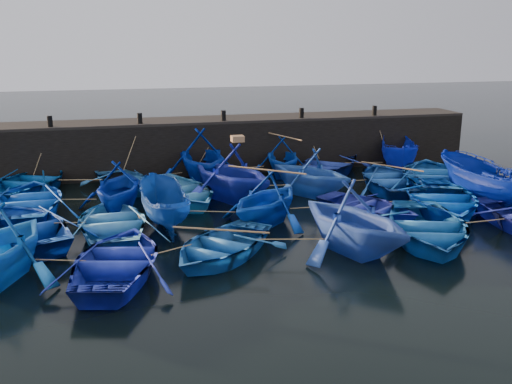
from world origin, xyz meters
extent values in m
plane|color=black|center=(0.00, 0.00, 0.00)|extent=(120.00, 120.00, 0.00)
cube|color=black|center=(0.00, 10.50, 1.25)|extent=(26.00, 2.50, 2.50)
cube|color=black|center=(0.00, 10.50, 2.56)|extent=(26.00, 2.50, 0.12)
cylinder|color=black|center=(-8.00, 9.60, 2.87)|extent=(0.24, 0.24, 0.50)
cylinder|color=black|center=(-4.00, 9.60, 2.87)|extent=(0.24, 0.24, 0.50)
cylinder|color=black|center=(0.00, 9.60, 2.87)|extent=(0.24, 0.24, 0.50)
cylinder|color=black|center=(4.00, 9.60, 2.87)|extent=(0.24, 0.24, 0.50)
cylinder|color=black|center=(8.00, 9.60, 2.87)|extent=(0.24, 0.24, 0.50)
imported|color=navy|center=(-8.86, 7.86, 0.53)|extent=(5.50, 6.17, 1.06)
imported|color=#225E9F|center=(-4.95, 7.37, 0.45)|extent=(4.33, 5.09, 0.90)
imported|color=#00208B|center=(-1.40, 7.90, 1.27)|extent=(4.17, 4.83, 2.54)
imported|color=#04319C|center=(2.58, 8.23, 0.98)|extent=(3.87, 4.27, 1.95)
imported|color=navy|center=(4.85, 7.95, 0.53)|extent=(6.09, 6.29, 1.06)
imported|color=#0C1E9E|center=(8.53, 7.64, 0.88)|extent=(3.35, 4.85, 1.76)
imported|color=#093FAA|center=(-8.53, 4.61, 0.56)|extent=(3.98, 5.50, 1.13)
imported|color=#02228D|center=(-5.16, 4.23, 1.03)|extent=(4.15, 4.56, 2.06)
imported|color=#337CCB|center=(-2.89, 4.72, 0.54)|extent=(5.14, 6.09, 1.08)
imported|color=navy|center=(-0.70, 4.66, 1.23)|extent=(5.77, 6.02, 2.46)
imported|color=blue|center=(2.74, 4.54, 1.05)|extent=(5.09, 5.24, 2.11)
imported|color=#154690|center=(6.45, 4.49, 0.53)|extent=(4.48, 5.66, 1.06)
imported|color=#114F95|center=(8.47, 4.35, 0.60)|extent=(6.18, 6.99, 1.20)
imported|color=navy|center=(-8.36, 1.59, 0.54)|extent=(5.59, 6.34, 1.09)
imported|color=blue|center=(-5.47, 1.38, 0.50)|extent=(3.62, 4.95, 1.00)
imported|color=navy|center=(-3.72, 1.82, 0.80)|extent=(1.85, 4.23, 1.60)
imported|color=#022F95|center=(-0.14, 1.21, 1.00)|extent=(5.04, 5.01, 2.01)
imported|color=#212B9D|center=(3.80, 1.12, 0.43)|extent=(4.65, 5.04, 0.85)
imported|color=#033DAC|center=(6.75, 1.01, 0.57)|extent=(5.42, 6.43, 1.14)
imported|color=#00167C|center=(8.98, 1.37, 0.96)|extent=(2.74, 5.21, 1.91)
imported|color=#1827A7|center=(-5.35, -2.17, 0.50)|extent=(4.52, 5.52, 1.00)
imported|color=#19559C|center=(-2.33, -1.60, 0.45)|extent=(5.26, 5.32, 0.91)
imported|color=#2547A4|center=(1.75, -2.15, 1.16)|extent=(5.11, 5.47, 2.33)
imported|color=#104F91|center=(4.50, -1.85, 0.55)|extent=(5.32, 6.25, 1.10)
cube|color=#936640|center=(-0.40, 4.66, 2.58)|extent=(0.50, 0.45, 0.24)
cylinder|color=tan|center=(-6.91, 7.62, 0.55)|extent=(2.12, 0.53, 0.04)
cylinder|color=tan|center=(-3.18, 7.64, 0.55)|extent=(1.76, 0.56, 0.04)
cylinder|color=tan|center=(0.59, 8.07, 0.55)|extent=(2.19, 0.37, 0.04)
cylinder|color=tan|center=(3.71, 8.09, 0.55)|extent=(0.49, 0.31, 0.04)
cylinder|color=tan|center=(6.69, 7.80, 0.55)|extent=(1.89, 0.35, 0.04)
cylinder|color=tan|center=(-6.84, 4.42, 0.55)|extent=(1.58, 0.41, 0.04)
cylinder|color=tan|center=(-4.02, 4.48, 0.55)|extent=(0.49, 0.51, 0.04)
cylinder|color=tan|center=(-1.79, 4.69, 0.55)|extent=(0.39, 0.10, 0.04)
cylinder|color=tan|center=(1.02, 4.60, 0.55)|extent=(1.64, 0.16, 0.04)
cylinder|color=tan|center=(4.59, 4.51, 0.55)|extent=(1.92, 0.08, 0.04)
cylinder|color=tan|center=(7.46, 4.42, 0.55)|extent=(0.24, 0.17, 0.04)
cylinder|color=tan|center=(-6.92, 1.49, 0.55)|extent=(1.10, 0.25, 0.04)
cylinder|color=tan|center=(-4.60, 1.60, 0.55)|extent=(0.08, 0.44, 0.04)
cylinder|color=tan|center=(-1.93, 1.51, 0.55)|extent=(1.80, 0.64, 0.04)
cylinder|color=tan|center=(1.83, 1.16, 0.55)|extent=(2.14, 0.13, 0.04)
cylinder|color=tan|center=(5.28, 1.07, 0.55)|extent=(1.16, 0.14, 0.04)
cylinder|color=tan|center=(7.87, 1.19, 0.55)|extent=(0.45, 0.39, 0.04)
cylinder|color=tan|center=(-6.95, -1.93, 0.55)|extent=(1.40, 0.50, 0.04)
cylinder|color=tan|center=(-3.84, -1.88, 0.55)|extent=(1.24, 0.60, 0.04)
cylinder|color=tan|center=(-0.29, -1.88, 0.55)|extent=(2.29, 0.59, 0.04)
cylinder|color=tan|center=(3.13, -2.00, 0.55)|extent=(0.96, 0.34, 0.04)
cylinder|color=tan|center=(6.52, -1.81, 0.55)|extent=(2.23, 0.12, 0.04)
cylinder|color=tan|center=(-8.43, 9.28, 1.58)|extent=(0.91, 0.48, 2.09)
cylinder|color=tan|center=(-4.47, 9.04, 1.58)|extent=(1.00, 0.98, 2.09)
cylinder|color=tan|center=(-0.70, 9.30, 1.58)|extent=(1.44, 0.44, 2.09)
cylinder|color=tan|center=(3.29, 9.47, 1.58)|extent=(1.45, 0.10, 2.09)
cylinder|color=tan|center=(4.42, 9.33, 1.58)|extent=(0.89, 0.39, 2.08)
cylinder|color=tan|center=(8.27, 9.17, 1.58)|extent=(0.58, 0.71, 2.08)
cylinder|color=#99724C|center=(2.58, 8.23, 1.98)|extent=(1.08, 2.84, 0.06)
cylinder|color=#99724C|center=(6.45, 4.49, 1.09)|extent=(1.77, 2.49, 0.06)
cylinder|color=#99724C|center=(-0.14, 1.21, 2.04)|extent=(2.34, 1.97, 0.06)
cylinder|color=#99724C|center=(-2.33, -1.60, 0.94)|extent=(2.74, 1.32, 0.06)
camera|label=1|loc=(-5.33, -17.62, 6.53)|focal=40.00mm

